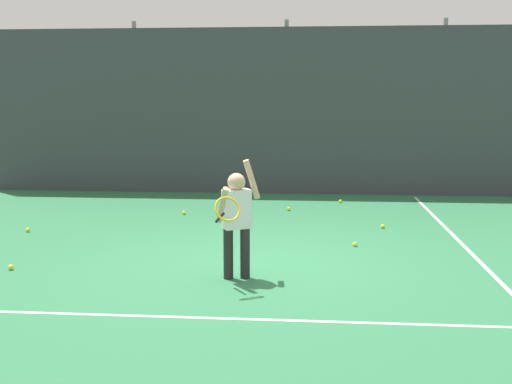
% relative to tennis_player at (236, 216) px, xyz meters
% --- Properties ---
extents(ground_plane, '(20.00, 20.00, 0.00)m').
position_rel_tennis_player_xyz_m(ground_plane, '(0.27, 0.77, -0.73)').
color(ground_plane, '#2D7247').
extents(court_line_baseline, '(9.00, 0.05, 0.00)m').
position_rel_tennis_player_xyz_m(court_line_baseline, '(0.27, -1.32, -0.72)').
color(court_line_baseline, white).
rests_on(court_line_baseline, ground).
extents(court_line_sideline, '(0.05, 9.00, 0.00)m').
position_rel_tennis_player_xyz_m(court_line_sideline, '(2.94, 1.77, -0.72)').
color(court_line_sideline, white).
rests_on(court_line_sideline, ground).
extents(back_fence_windscreen, '(13.17, 0.08, 3.47)m').
position_rel_tennis_player_xyz_m(back_fence_windscreen, '(0.27, 6.57, 1.01)').
color(back_fence_windscreen, '#383D42').
rests_on(back_fence_windscreen, ground).
extents(fence_post_1, '(0.09, 0.09, 3.62)m').
position_rel_tennis_player_xyz_m(fence_post_1, '(-2.95, 6.63, 1.08)').
color(fence_post_1, slate).
rests_on(fence_post_1, ground).
extents(fence_post_2, '(0.09, 0.09, 3.62)m').
position_rel_tennis_player_xyz_m(fence_post_2, '(0.27, 6.63, 1.08)').
color(fence_post_2, slate).
rests_on(fence_post_2, ground).
extents(fence_post_3, '(0.09, 0.09, 3.62)m').
position_rel_tennis_player_xyz_m(fence_post_3, '(3.48, 6.63, 1.08)').
color(fence_post_3, slate).
rests_on(fence_post_3, ground).
extents(tennis_player, '(0.51, 0.81, 1.35)m').
position_rel_tennis_player_xyz_m(tennis_player, '(0.00, 0.00, 0.00)').
color(tennis_player, '#232326').
rests_on(tennis_player, ground).
extents(tennis_ball_0, '(0.07, 0.07, 0.07)m').
position_rel_tennis_player_xyz_m(tennis_ball_0, '(-2.72, 0.14, -0.69)').
color(tennis_ball_0, '#CCE033').
rests_on(tennis_ball_0, ground).
extents(tennis_ball_1, '(0.07, 0.07, 0.07)m').
position_rel_tennis_player_xyz_m(tennis_ball_1, '(0.42, 4.47, -0.69)').
color(tennis_ball_1, '#CCE033').
rests_on(tennis_ball_1, ground).
extents(tennis_ball_2, '(0.07, 0.07, 0.07)m').
position_rel_tennis_player_xyz_m(tennis_ball_2, '(1.95, 3.01, -0.69)').
color(tennis_ball_2, '#CCE033').
rests_on(tennis_ball_2, ground).
extents(tennis_ball_3, '(0.07, 0.07, 0.07)m').
position_rel_tennis_player_xyz_m(tennis_ball_3, '(-3.47, 2.25, -0.69)').
color(tennis_ball_3, '#CCE033').
rests_on(tennis_ball_3, ground).
extents(tennis_ball_4, '(0.07, 0.07, 0.07)m').
position_rel_tennis_player_xyz_m(tennis_ball_4, '(1.38, 5.41, -0.69)').
color(tennis_ball_4, '#CCE033').
rests_on(tennis_ball_4, ground).
extents(tennis_ball_5, '(0.07, 0.07, 0.07)m').
position_rel_tennis_player_xyz_m(tennis_ball_5, '(1.44, 1.73, -0.69)').
color(tennis_ball_5, '#CCE033').
rests_on(tennis_ball_5, ground).
extents(tennis_ball_6, '(0.07, 0.07, 0.07)m').
position_rel_tennis_player_xyz_m(tennis_ball_6, '(-1.39, 3.91, -0.69)').
color(tennis_ball_6, '#CCE033').
rests_on(tennis_ball_6, ground).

